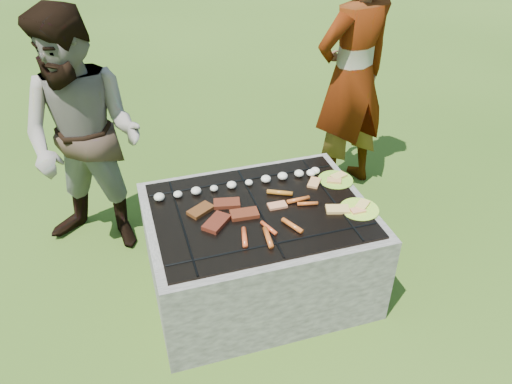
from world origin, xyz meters
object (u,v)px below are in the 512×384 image
cook (352,78)px  bystander (84,140)px  plate_far (336,180)px  plate_near (359,209)px  fire_pit (258,252)px

cook → bystander: 1.97m
plate_far → plate_near: bearing=-90.0°
plate_far → plate_near: 0.33m
fire_pit → plate_far: plate_far is taller
plate_near → bystander: bystander is taller
bystander → plate_near: bearing=-2.9°
bystander → plate_far: bearing=7.1°
plate_near → cook: cook is taller
bystander → fire_pit: bearing=-10.3°
plate_far → cook: (0.47, 0.80, 0.32)m
plate_far → bystander: 1.61m
plate_far → bystander: size_ratio=0.14×
plate_near → plate_far: bearing=90.0°
fire_pit → plate_near: (0.56, -0.17, 0.33)m
plate_near → bystander: 1.76m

